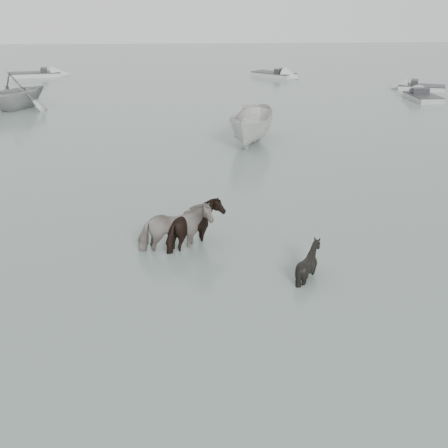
% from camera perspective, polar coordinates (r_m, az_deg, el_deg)
% --- Properties ---
extents(ground, '(140.00, 140.00, 0.00)m').
position_cam_1_polar(ground, '(14.33, -5.43, -6.62)').
color(ground, slate).
rests_on(ground, ground).
extents(pony_pinto, '(2.27, 1.45, 1.77)m').
position_cam_1_polar(pony_pinto, '(16.05, -5.06, 0.24)').
color(pony_pinto, black).
rests_on(pony_pinto, ground).
extents(pony_dark, '(1.83, 1.98, 1.62)m').
position_cam_1_polar(pony_dark, '(16.28, -2.83, 0.35)').
color(pony_dark, black).
rests_on(pony_dark, ground).
extents(pony_black, '(1.42, 1.34, 1.29)m').
position_cam_1_polar(pony_black, '(14.79, 8.64, -3.00)').
color(pony_black, black).
rests_on(pony_black, ground).
extents(rowboat_trail, '(5.89, 6.10, 2.46)m').
position_cam_1_polar(rowboat_trail, '(38.35, -20.42, 12.71)').
color(rowboat_trail, gray).
rests_on(rowboat_trail, ground).
extents(boat_small, '(3.15, 5.12, 1.85)m').
position_cam_1_polar(boat_small, '(27.70, 2.92, 10.04)').
color(boat_small, beige).
rests_on(boat_small, ground).
extents(skiff_port, '(1.77, 4.45, 0.75)m').
position_cam_1_polar(skiff_port, '(41.45, 19.59, 12.27)').
color(skiff_port, '#949694').
rests_on(skiff_port, ground).
extents(skiff_mid, '(4.92, 4.69, 0.75)m').
position_cam_1_polar(skiff_mid, '(50.35, 5.09, 15.09)').
color(skiff_mid, '#9FA19F').
rests_on(skiff_mid, ground).
extents(skiff_star, '(4.87, 3.24, 0.75)m').
position_cam_1_polar(skiff_star, '(45.75, 19.47, 13.16)').
color(skiff_star, '#AAA9A5').
rests_on(skiff_star, ground).
extents(skiff_far, '(6.03, 2.61, 0.75)m').
position_cam_1_polar(skiff_far, '(52.79, -18.60, 14.39)').
color(skiff_far, '#ABADAB').
rests_on(skiff_far, ground).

